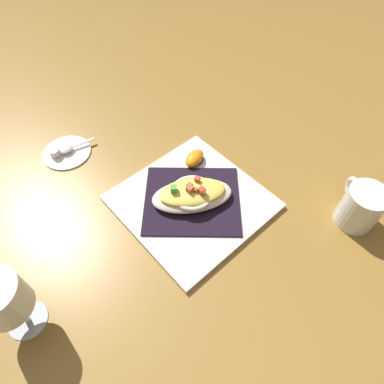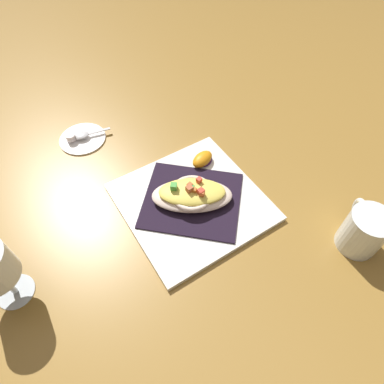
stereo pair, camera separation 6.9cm
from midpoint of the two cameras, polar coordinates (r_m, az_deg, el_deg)
name	(u,v)px [view 2 (the right image)]	position (r m, az deg, el deg)	size (l,w,h in m)	color
ground_plane	(192,203)	(0.73, 2.73, -2.15)	(2.60, 2.60, 0.00)	olive
square_plate	(192,202)	(0.72, 2.74, -1.89)	(0.29, 0.29, 0.01)	white
folded_napkin	(192,200)	(0.71, 2.77, -1.54)	(0.20, 0.18, 0.00)	black
gratin_dish	(192,194)	(0.70, 2.83, -0.54)	(0.18, 0.19, 0.05)	beige
orange_garnish	(203,159)	(0.78, 4.41, 5.51)	(0.06, 0.07, 0.03)	#492666
coffee_mug	(362,232)	(0.73, 29.77, -6.21)	(0.10, 0.09, 0.09)	white
creamer_saucer	(82,138)	(0.89, -16.24, 8.78)	(0.12, 0.12, 0.01)	white
spoon	(83,135)	(0.88, -16.15, 9.29)	(0.05, 0.09, 0.01)	silver
creamer_cup_0	(71,137)	(0.88, -18.08, 8.87)	(0.02, 0.02, 0.02)	white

